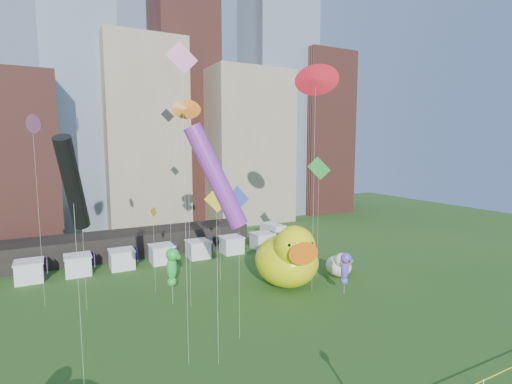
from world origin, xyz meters
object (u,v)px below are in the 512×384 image
seahorse_green (172,264)px  small_duck (339,265)px  big_duck (288,257)px  seahorse_purple (345,266)px  box_truck (275,232)px

seahorse_green → small_duck: bearing=-25.1°
big_duck → seahorse_purple: (4.06, -4.50, -0.27)m
big_duck → seahorse_green: (-12.33, 1.42, 0.71)m
small_duck → seahorse_green: bearing=-167.0°
seahorse_purple → box_truck: 24.04m
small_duck → seahorse_green: 19.68m
big_duck → box_truck: 21.20m
big_duck → seahorse_purple: big_duck is taller
seahorse_purple → box_truck: (5.40, 23.36, -1.74)m
big_duck → small_duck: big_duck is taller
seahorse_green → seahorse_purple: seahorse_green is taller
seahorse_green → box_truck: 28.05m
box_truck → seahorse_green: bearing=-147.1°
big_duck → box_truck: big_duck is taller
big_duck → seahorse_green: big_duck is taller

